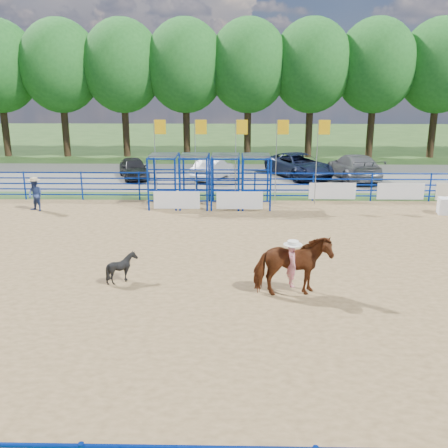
{
  "coord_description": "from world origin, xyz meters",
  "views": [
    {
      "loc": [
        -1.05,
        -15.33,
        5.95
      ],
      "look_at": [
        -1.4,
        1.0,
        1.3
      ],
      "focal_mm": 40.0,
      "sensor_mm": 36.0,
      "label": 1
    }
  ],
  "objects": [
    {
      "name": "arena_dirt",
      "position": [
        0.0,
        0.0,
        0.01
      ],
      "size": [
        30.0,
        20.0,
        0.02
      ],
      "primitive_type": "cube",
      "color": "#9C7D4E",
      "rests_on": "ground"
    },
    {
      "name": "car_d",
      "position": [
        6.5,
        16.09,
        0.81
      ],
      "size": [
        2.78,
        5.7,
        1.6
      ],
      "primitive_type": "imported",
      "rotation": [
        0.0,
        0.0,
        3.24
      ],
      "color": "#5C5C5E",
      "rests_on": "gravel_strip"
    },
    {
      "name": "treeline",
      "position": [
        0.0,
        26.0,
        7.53
      ],
      "size": [
        56.4,
        6.4,
        11.24
      ],
      "color": "#3F2B19",
      "rests_on": "ground"
    },
    {
      "name": "car_a",
      "position": [
        -7.51,
        16.21,
        0.67
      ],
      "size": [
        2.75,
        4.14,
        1.31
      ],
      "primitive_type": "imported",
      "rotation": [
        0.0,
        0.0,
        0.34
      ],
      "color": "black",
      "rests_on": "gravel_strip"
    },
    {
      "name": "horse_and_rider",
      "position": [
        0.6,
        -1.98,
        0.96
      ],
      "size": [
        2.23,
        1.21,
        2.28
      ],
      "color": "#5E2B12",
      "rests_on": "arena_dirt"
    },
    {
      "name": "ground",
      "position": [
        0.0,
        0.0,
        0.0
      ],
      "size": [
        120.0,
        120.0,
        0.0
      ],
      "primitive_type": "plane",
      "color": "#385923",
      "rests_on": "ground"
    },
    {
      "name": "calf",
      "position": [
        -4.48,
        -1.08,
        0.49
      ],
      "size": [
        0.89,
        0.81,
        0.93
      ],
      "primitive_type": "imported",
      "rotation": [
        0.0,
        0.0,
        1.5
      ],
      "color": "black",
      "rests_on": "arena_dirt"
    },
    {
      "name": "car_c",
      "position": [
        3.12,
        16.79,
        0.78
      ],
      "size": [
        4.55,
        6.06,
        1.53
      ],
      "primitive_type": "imported",
      "rotation": [
        0.0,
        0.0,
        0.42
      ],
      "color": "#141A33",
      "rests_on": "gravel_strip"
    },
    {
      "name": "chute_assembly",
      "position": [
        -1.9,
        8.84,
        1.26
      ],
      "size": [
        19.32,
        2.41,
        4.2
      ],
      "color": "#07289A",
      "rests_on": "ground"
    },
    {
      "name": "perimeter_fence",
      "position": [
        0.0,
        0.0,
        0.75
      ],
      "size": [
        30.1,
        20.1,
        1.5
      ],
      "color": "#07289A",
      "rests_on": "ground"
    },
    {
      "name": "gravel_strip",
      "position": [
        0.0,
        17.0,
        0.01
      ],
      "size": [
        40.0,
        10.0,
        0.01
      ],
      "primitive_type": "cube",
      "color": "slate",
      "rests_on": "ground"
    },
    {
      "name": "spectator_cowboy",
      "position": [
        -10.51,
        7.6,
        0.82
      ],
      "size": [
        0.91,
        0.83,
        1.58
      ],
      "color": "navy",
      "rests_on": "arena_dirt"
    },
    {
      "name": "car_b",
      "position": [
        -2.43,
        15.93,
        0.65
      ],
      "size": [
        2.66,
        4.14,
        1.29
      ],
      "primitive_type": "imported",
      "rotation": [
        0.0,
        0.0,
        2.78
      ],
      "color": "#9C9FA5",
      "rests_on": "gravel_strip"
    }
  ]
}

